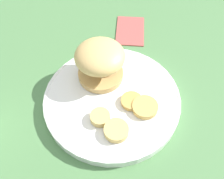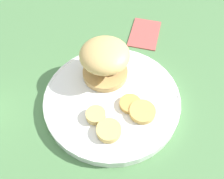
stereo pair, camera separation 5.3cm
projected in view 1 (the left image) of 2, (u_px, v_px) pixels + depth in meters
ground_plane at (112, 103)px, 0.56m from camera, size 4.00×4.00×0.00m
dinner_plate at (112, 99)px, 0.55m from camera, size 0.29×0.29×0.02m
sandwich at (101, 61)px, 0.54m from camera, size 0.10×0.11×0.09m
potato_round_0 at (132, 101)px, 0.53m from camera, size 0.04×0.04×0.01m
potato_round_1 at (116, 130)px, 0.49m from camera, size 0.05×0.05×0.01m
potato_round_2 at (145, 107)px, 0.52m from camera, size 0.05×0.05×0.01m
potato_round_3 at (100, 117)px, 0.51m from camera, size 0.04×0.04×0.01m
napkin at (130, 30)px, 0.70m from camera, size 0.13×0.13×0.01m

